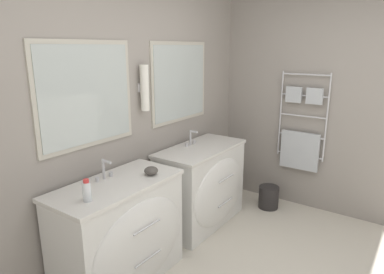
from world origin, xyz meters
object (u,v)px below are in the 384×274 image
amenity_bowl (151,171)px  waste_bin (269,197)px  vanity_left (122,233)px  vanity_right (203,185)px  toiletry_bottle (87,191)px

amenity_bowl → waste_bin: size_ratio=0.43×
vanity_left → vanity_right: size_ratio=1.00×
amenity_bowl → waste_bin: (1.67, -0.37, -0.76)m
vanity_right → waste_bin: vanity_right is taller
vanity_left → vanity_right: (1.19, 0.00, 0.00)m
vanity_left → waste_bin: bearing=-12.7°
vanity_right → amenity_bowl: size_ratio=9.37×
waste_bin → vanity_left: bearing=167.3°
toiletry_bottle → amenity_bowl: 0.62m
toiletry_bottle → amenity_bowl: (0.62, -0.02, -0.04)m
vanity_right → toiletry_bottle: (-1.53, -0.05, 0.50)m
vanity_left → amenity_bowl: bearing=-15.0°
vanity_right → waste_bin: (0.77, -0.44, -0.30)m
vanity_right → toiletry_bottle: bearing=-178.1°
toiletry_bottle → waste_bin: toiletry_bottle is taller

